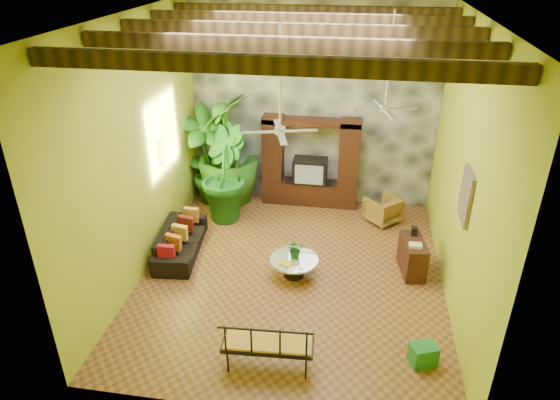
% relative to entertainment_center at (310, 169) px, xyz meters
% --- Properties ---
extents(ground, '(7.00, 7.00, 0.00)m').
position_rel_entertainment_center_xyz_m(ground, '(0.00, -3.14, -0.97)').
color(ground, brown).
rests_on(ground, ground).
extents(ceiling, '(6.00, 7.00, 0.02)m').
position_rel_entertainment_center_xyz_m(ceiling, '(0.00, -3.14, 4.03)').
color(ceiling, silver).
rests_on(ceiling, back_wall).
extents(back_wall, '(6.00, 0.02, 5.00)m').
position_rel_entertainment_center_xyz_m(back_wall, '(0.00, 0.36, 1.53)').
color(back_wall, '#A8BE2B').
rests_on(back_wall, ground).
extents(left_wall, '(0.02, 7.00, 5.00)m').
position_rel_entertainment_center_xyz_m(left_wall, '(-3.00, -3.14, 1.53)').
color(left_wall, '#A8BE2B').
rests_on(left_wall, ground).
extents(right_wall, '(0.02, 7.00, 5.00)m').
position_rel_entertainment_center_xyz_m(right_wall, '(3.00, -3.14, 1.53)').
color(right_wall, '#A8BE2B').
rests_on(right_wall, ground).
extents(stone_accent_wall, '(5.98, 0.10, 4.98)m').
position_rel_entertainment_center_xyz_m(stone_accent_wall, '(0.00, 0.30, 1.53)').
color(stone_accent_wall, '#393C41').
rests_on(stone_accent_wall, ground).
extents(ceiling_beams, '(5.95, 5.36, 0.22)m').
position_rel_entertainment_center_xyz_m(ceiling_beams, '(0.00, -3.14, 3.81)').
color(ceiling_beams, '#3D2A13').
rests_on(ceiling_beams, ceiling).
extents(entertainment_center, '(2.40, 0.55, 2.30)m').
position_rel_entertainment_center_xyz_m(entertainment_center, '(0.00, 0.00, 0.00)').
color(entertainment_center, black).
rests_on(entertainment_center, ground).
extents(ceiling_fan_front, '(1.28, 1.28, 1.86)m').
position_rel_entertainment_center_xyz_m(ceiling_fan_front, '(-0.20, -3.54, 2.44)').
color(ceiling_fan_front, silver).
rests_on(ceiling_fan_front, ceiling).
extents(ceiling_fan_back, '(1.28, 1.28, 1.86)m').
position_rel_entertainment_center_xyz_m(ceiling_fan_back, '(1.60, -1.94, 2.44)').
color(ceiling_fan_back, silver).
rests_on(ceiling_fan_back, ceiling).
extents(wall_art_mask, '(0.06, 0.32, 0.55)m').
position_rel_entertainment_center_xyz_m(wall_art_mask, '(-2.96, -2.14, 1.13)').
color(wall_art_mask, yellow).
rests_on(wall_art_mask, left_wall).
extents(wall_art_painting, '(0.06, 0.70, 0.90)m').
position_rel_entertainment_center_xyz_m(wall_art_painting, '(2.96, -3.74, 1.33)').
color(wall_art_painting, navy).
rests_on(wall_art_painting, right_wall).
extents(sofa, '(1.00, 2.10, 0.59)m').
position_rel_entertainment_center_xyz_m(sofa, '(-2.51, -2.78, -0.67)').
color(sofa, black).
rests_on(sofa, ground).
extents(wicker_armchair, '(1.00, 1.00, 0.65)m').
position_rel_entertainment_center_xyz_m(wicker_armchair, '(1.85, -0.69, -0.64)').
color(wicker_armchair, olive).
rests_on(wicker_armchair, ground).
extents(tall_plant_a, '(1.64, 1.48, 2.59)m').
position_rel_entertainment_center_xyz_m(tall_plant_a, '(-2.57, -0.38, 0.33)').
color(tall_plant_a, '#22631A').
rests_on(tall_plant_a, ground).
extents(tall_plant_b, '(1.43, 1.57, 2.32)m').
position_rel_entertainment_center_xyz_m(tall_plant_b, '(-1.98, -1.06, 0.19)').
color(tall_plant_b, '#1A6320').
rests_on(tall_plant_b, ground).
extents(tall_plant_c, '(1.66, 1.66, 2.85)m').
position_rel_entertainment_center_xyz_m(tall_plant_c, '(-2.09, -0.14, 0.46)').
color(tall_plant_c, '#2D6C1C').
rests_on(tall_plant_c, ground).
extents(coffee_table, '(0.98, 0.98, 0.40)m').
position_rel_entertainment_center_xyz_m(coffee_table, '(0.04, -3.24, -0.71)').
color(coffee_table, black).
rests_on(coffee_table, ground).
extents(centerpiece_plant, '(0.41, 0.38, 0.37)m').
position_rel_entertainment_center_xyz_m(centerpiece_plant, '(0.05, -3.17, -0.38)').
color(centerpiece_plant, '#1F5D18').
rests_on(centerpiece_plant, coffee_table).
extents(yellow_tray, '(0.31, 0.26, 0.03)m').
position_rel_entertainment_center_xyz_m(yellow_tray, '(-0.11, -3.45, -0.55)').
color(yellow_tray, gold).
rests_on(yellow_tray, coffee_table).
extents(iron_bench, '(1.46, 0.60, 0.57)m').
position_rel_entertainment_center_xyz_m(iron_bench, '(-0.04, -5.81, -0.42)').
color(iron_bench, black).
rests_on(iron_bench, ground).
extents(side_console, '(0.54, 0.96, 0.73)m').
position_rel_entertainment_center_xyz_m(side_console, '(2.40, -2.72, -0.60)').
color(side_console, '#3B2212').
rests_on(side_console, ground).
extents(green_bin, '(0.49, 0.43, 0.36)m').
position_rel_entertainment_center_xyz_m(green_bin, '(2.40, -5.26, -0.79)').
color(green_bin, '#1A6530').
rests_on(green_bin, ground).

